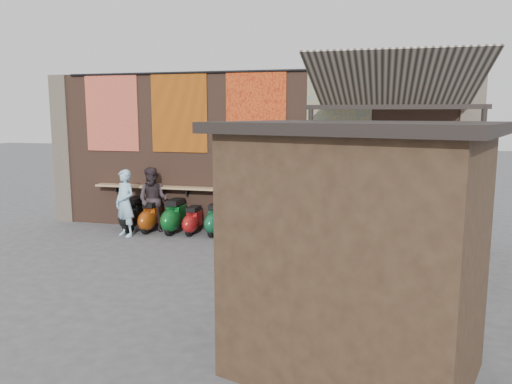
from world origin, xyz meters
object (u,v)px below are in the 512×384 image
Objects in this scene: scooter_stool_8 at (308,224)px; diner_left at (125,203)px; shopper_grey at (365,227)px; scooter_stool_2 at (174,217)px; scooter_stool_9 at (329,228)px; market_stall at (355,256)px; scooter_stool_0 at (133,214)px; shopper_tan at (298,215)px; scooter_stool_1 at (151,217)px; scooter_stool_6 at (260,222)px; shelf_box at (242,185)px; scooter_stool_7 at (283,225)px; diner_right at (153,200)px; scooter_stool_3 at (193,221)px; scooter_stool_4 at (216,220)px; shopper_navy at (351,230)px; scooter_stool_5 at (236,222)px.

diner_left reaches higher than scooter_stool_8.
shopper_grey reaches higher than diner_left.
scooter_stool_9 is (3.86, -0.01, -0.06)m from scooter_stool_2.
market_stall is at bearing -80.93° from scooter_stool_9.
shopper_tan is (4.38, -0.68, 0.34)m from scooter_stool_0.
scooter_stool_1 is 0.97× the size of scooter_stool_6.
shelf_box reaches higher than scooter_stool_7.
diner_right reaches higher than shopper_tan.
scooter_stool_3 is at bearing -0.16° from scooter_stool_0.
scooter_stool_1 is at bearing -171.39° from shelf_box.
scooter_stool_0 is 0.71m from diner_left.
scooter_stool_0 is (-2.80, -0.32, -0.82)m from shelf_box.
shopper_tan reaches higher than scooter_stool_6.
market_stall reaches higher than shopper_tan.
diner_right is (0.55, 0.02, 0.40)m from scooter_stool_0.
scooter_stool_7 is (0.56, 0.02, -0.04)m from scooter_stool_6.
scooter_stool_6 reaches higher than scooter_stool_9.
scooter_stool_2 is at bearing -179.16° from scooter_stool_7.
shelf_box is 0.85× the size of scooter_stool_3.
diner_right is at bearing 38.83° from scooter_stool_1.
diner_right is (-3.96, 0.02, 0.41)m from scooter_stool_8.
scooter_stool_8 is at bearing 176.54° from scooter_stool_9.
scooter_stool_2 is (0.64, 0.02, 0.04)m from scooter_stool_1.
shopper_tan is at bearing -12.16° from diner_right.
shopper_grey reaches higher than scooter_stool_6.
diner_right is at bearing 77.23° from diner_left.
shopper_grey is (5.38, -1.77, 0.44)m from scooter_stool_1.
scooter_stool_6 is at bearing -4.09° from shopper_grey.
scooter_stool_7 is 0.95m from shopper_tan.
scooter_stool_4 is 7.00m from market_stall.
scooter_stool_7 is at bearing -86.13° from shopper_navy.
diner_right is at bearing 178.67° from scooter_stool_3.
scooter_stool_9 is at bearing -0.19° from scooter_stool_5.
scooter_stool_6 is 0.94× the size of scooter_stool_8.
market_stall reaches higher than scooter_stool_4.
scooter_stool_8 is at bearing 0.18° from scooter_stool_3.
scooter_stool_5 is 0.49× the size of diner_right.
shopper_tan reaches higher than scooter_stool_8.
scooter_stool_8 is 4.47m from diner_left.
shopper_grey is (3.67, -1.86, 0.44)m from scooter_stool_4.
scooter_stool_5 is at bearing -71.09° from shopper_navy.
scooter_stool_6 is at bearing 131.51° from market_stall.
scooter_stool_6 reaches higher than scooter_stool_3.
shelf_box is at bearing 82.03° from scooter_stool_5.
shopper_tan is (4.28, -0.10, -0.06)m from diner_left.
shopper_grey reaches higher than scooter_stool_0.
scooter_stool_2 is at bearing 10.69° from shopper_grey.
scooter_stool_0 is 2.75m from scooter_stool_5.
scooter_stool_6 is at bearing 97.61° from shopper_tan.
shopper_navy reaches higher than shopper_tan.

